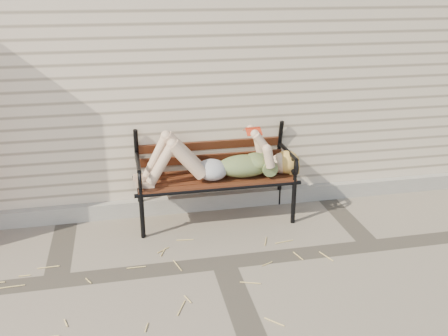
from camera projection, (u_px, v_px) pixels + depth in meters
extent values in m
plane|color=#7B6F5F|center=(223.00, 262.00, 3.87)|extent=(80.00, 80.00, 0.00)
cube|color=beige|center=(173.00, 27.00, 6.07)|extent=(8.00, 4.00, 3.00)
cube|color=#ACA89B|center=(203.00, 202.00, 4.73)|extent=(8.00, 0.10, 0.15)
cylinder|color=black|center=(142.00, 216.00, 4.17)|extent=(0.04, 0.04, 0.41)
cylinder|color=black|center=(140.00, 196.00, 4.54)|extent=(0.04, 0.04, 0.41)
cylinder|color=black|center=(294.00, 202.00, 4.43)|extent=(0.04, 0.04, 0.41)
cylinder|color=black|center=(280.00, 185.00, 4.80)|extent=(0.04, 0.04, 0.41)
cube|color=#511F14|center=(216.00, 178.00, 4.41)|extent=(1.37, 0.44, 0.03)
cylinder|color=black|center=(220.00, 189.00, 4.23)|extent=(1.44, 0.04, 0.04)
cylinder|color=black|center=(211.00, 172.00, 4.60)|extent=(1.44, 0.04, 0.04)
torus|color=black|center=(209.00, 120.00, 4.52)|extent=(0.25, 0.03, 0.25)
ellipsoid|color=#0A324B|center=(244.00, 166.00, 4.40)|extent=(0.49, 0.28, 0.19)
ellipsoid|color=#0A324B|center=(256.00, 162.00, 4.40)|extent=(0.23, 0.27, 0.14)
ellipsoid|color=#A1A0A5|center=(212.00, 170.00, 4.34)|extent=(0.27, 0.31, 0.17)
sphere|color=beige|center=(282.00, 163.00, 4.46)|extent=(0.20, 0.20, 0.20)
ellipsoid|color=gold|center=(287.00, 162.00, 4.47)|extent=(0.23, 0.23, 0.21)
cube|color=#AE2B13|center=(253.00, 128.00, 4.29)|extent=(0.13, 0.02, 0.02)
cube|color=silver|center=(254.00, 132.00, 4.26)|extent=(0.13, 0.08, 0.05)
cube|color=silver|center=(252.00, 130.00, 4.33)|extent=(0.13, 0.08, 0.05)
cube|color=#AE2B13|center=(254.00, 132.00, 4.26)|extent=(0.14, 0.08, 0.05)
cube|color=#AE2B13|center=(252.00, 129.00, 4.33)|extent=(0.14, 0.08, 0.05)
cylinder|color=#DABB6A|center=(177.00, 266.00, 3.81)|extent=(0.10, 0.07, 0.01)
cylinder|color=#DABB6A|center=(254.00, 234.00, 4.29)|extent=(0.08, 0.12, 0.01)
cylinder|color=#DABB6A|center=(29.00, 305.00, 3.36)|extent=(0.09, 0.11, 0.01)
cylinder|color=#DABB6A|center=(246.00, 233.00, 4.30)|extent=(0.09, 0.16, 0.01)
cylinder|color=#DABB6A|center=(58.00, 311.00, 3.30)|extent=(0.04, 0.16, 0.01)
cylinder|color=#DABB6A|center=(187.00, 238.00, 4.22)|extent=(0.04, 0.08, 0.01)
cylinder|color=#DABB6A|center=(247.00, 293.00, 3.48)|extent=(0.04, 0.15, 0.01)
cylinder|color=#DABB6A|center=(251.00, 290.00, 3.52)|extent=(0.11, 0.13, 0.01)
cylinder|color=#DABB6A|center=(123.00, 253.00, 3.99)|extent=(0.06, 0.11, 0.01)
cylinder|color=#DABB6A|center=(339.00, 333.00, 3.09)|extent=(0.15, 0.10, 0.01)
cylinder|color=#DABB6A|center=(123.00, 295.00, 3.47)|extent=(0.17, 0.05, 0.01)
cylinder|color=#DABB6A|center=(328.00, 300.00, 3.42)|extent=(0.01, 0.12, 0.01)
cylinder|color=#DABB6A|center=(69.00, 253.00, 3.99)|extent=(0.05, 0.09, 0.01)
cylinder|color=#DABB6A|center=(25.00, 311.00, 3.30)|extent=(0.02, 0.08, 0.01)
cylinder|color=#DABB6A|center=(113.00, 286.00, 3.56)|extent=(0.16, 0.09, 0.01)
cylinder|color=#DABB6A|center=(86.00, 273.00, 3.72)|extent=(0.08, 0.13, 0.01)
cylinder|color=#DABB6A|center=(171.00, 331.00, 3.11)|extent=(0.01, 0.13, 0.01)
cylinder|color=#DABB6A|center=(254.00, 284.00, 3.59)|extent=(0.12, 0.08, 0.01)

